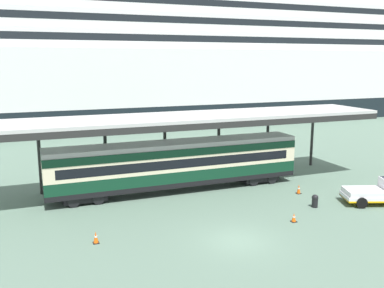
{
  "coord_description": "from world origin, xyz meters",
  "views": [
    {
      "loc": [
        -11.06,
        -20.84,
        10.54
      ],
      "look_at": [
        -0.04,
        7.45,
        4.5
      ],
      "focal_mm": 39.41,
      "sensor_mm": 36.0,
      "label": 1
    }
  ],
  "objects_px": {
    "traffic_cone_mid": "(294,218)",
    "quay_bollard": "(315,200)",
    "cruise_ship": "(95,52)",
    "traffic_cone_near": "(96,237)",
    "traffic_cone_far": "(299,189)",
    "train_carriage": "(177,163)"
  },
  "relations": [
    {
      "from": "cruise_ship",
      "to": "traffic_cone_near",
      "type": "height_order",
      "value": "cruise_ship"
    },
    {
      "from": "cruise_ship",
      "to": "traffic_cone_near",
      "type": "relative_size",
      "value": 205.78
    },
    {
      "from": "traffic_cone_mid",
      "to": "quay_bollard",
      "type": "xyz_separation_m",
      "value": [
        3.09,
        1.85,
        0.22
      ]
    },
    {
      "from": "traffic_cone_near",
      "to": "quay_bollard",
      "type": "height_order",
      "value": "quay_bollard"
    },
    {
      "from": "traffic_cone_far",
      "to": "quay_bollard",
      "type": "bearing_deg",
      "value": -104.54
    },
    {
      "from": "traffic_cone_mid",
      "to": "quay_bollard",
      "type": "height_order",
      "value": "quay_bollard"
    },
    {
      "from": "train_carriage",
      "to": "traffic_cone_far",
      "type": "distance_m",
      "value": 10.05
    },
    {
      "from": "traffic_cone_near",
      "to": "traffic_cone_far",
      "type": "distance_m",
      "value": 17.05
    },
    {
      "from": "traffic_cone_far",
      "to": "train_carriage",
      "type": "bearing_deg",
      "value": 154.04
    },
    {
      "from": "cruise_ship",
      "to": "traffic_cone_mid",
      "type": "height_order",
      "value": "cruise_ship"
    },
    {
      "from": "traffic_cone_mid",
      "to": "quay_bollard",
      "type": "distance_m",
      "value": 3.61
    },
    {
      "from": "cruise_ship",
      "to": "traffic_cone_near",
      "type": "distance_m",
      "value": 51.22
    },
    {
      "from": "cruise_ship",
      "to": "traffic_cone_near",
      "type": "xyz_separation_m",
      "value": [
        -7.92,
        -49.26,
        -11.59
      ]
    },
    {
      "from": "traffic_cone_mid",
      "to": "traffic_cone_far",
      "type": "relative_size",
      "value": 0.78
    },
    {
      "from": "traffic_cone_near",
      "to": "quay_bollard",
      "type": "distance_m",
      "value": 15.87
    },
    {
      "from": "traffic_cone_far",
      "to": "quay_bollard",
      "type": "relative_size",
      "value": 0.8
    },
    {
      "from": "traffic_cone_near",
      "to": "traffic_cone_mid",
      "type": "xyz_separation_m",
      "value": [
        12.77,
        -1.4,
        -0.06
      ]
    },
    {
      "from": "cruise_ship",
      "to": "traffic_cone_far",
      "type": "bearing_deg",
      "value": -79.16
    },
    {
      "from": "train_carriage",
      "to": "traffic_cone_mid",
      "type": "distance_m",
      "value": 10.73
    },
    {
      "from": "cruise_ship",
      "to": "traffic_cone_far",
      "type": "relative_size",
      "value": 193.8
    },
    {
      "from": "quay_bollard",
      "to": "traffic_cone_near",
      "type": "bearing_deg",
      "value": -178.37
    },
    {
      "from": "cruise_ship",
      "to": "quay_bollard",
      "type": "bearing_deg",
      "value": -80.77
    }
  ]
}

